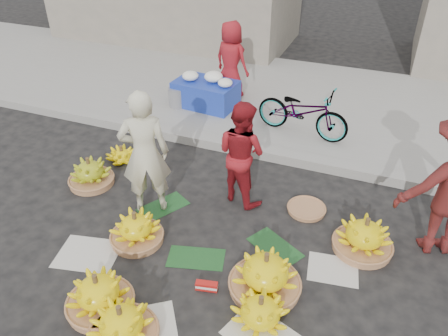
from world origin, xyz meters
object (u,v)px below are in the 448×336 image
(banana_bunch_4, at_px, (266,273))
(bicycle, at_px, (303,111))
(banana_bunch_0, at_px, (136,229))
(vendor_cream, at_px, (145,154))
(flower_table, at_px, (206,92))

(banana_bunch_4, height_order, bicycle, bicycle)
(banana_bunch_0, bearing_deg, banana_bunch_4, -4.99)
(vendor_cream, xyz_separation_m, flower_table, (-0.45, 2.91, -0.45))
(banana_bunch_0, height_order, vendor_cream, vendor_cream)
(vendor_cream, bearing_deg, banana_bunch_0, 75.69)
(flower_table, bearing_deg, bicycle, -7.15)
(banana_bunch_0, bearing_deg, bicycle, 67.92)
(banana_bunch_0, xyz_separation_m, flower_table, (-0.62, 3.54, 0.20))
(banana_bunch_4, bearing_deg, flower_table, 121.54)
(flower_table, bearing_deg, banana_bunch_0, -74.46)
(vendor_cream, height_order, bicycle, vendor_cream)
(bicycle, bearing_deg, banana_bunch_4, -164.04)
(banana_bunch_0, relative_size, bicycle, 0.42)
(banana_bunch_4, distance_m, bicycle, 3.29)
(banana_bunch_0, bearing_deg, flower_table, 99.88)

